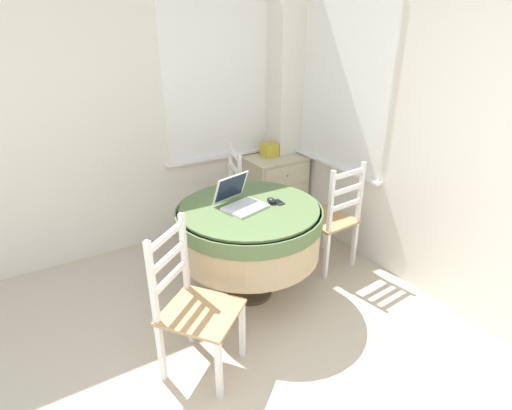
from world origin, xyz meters
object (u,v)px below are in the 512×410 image
(round_dining_table, at_px, (249,227))
(dining_chair_near_back_window, at_px, (221,203))
(storage_box, at_px, (269,150))
(corner_cabinet, at_px, (274,190))
(computer_mouse, at_px, (271,201))
(laptop, at_px, (240,200))
(dining_chair_near_right_window, at_px, (331,219))
(cell_phone, at_px, (278,202))
(dining_chair_camera_near, at_px, (194,308))

(round_dining_table, distance_m, dining_chair_near_back_window, 0.83)
(dining_chair_near_back_window, height_order, storage_box, dining_chair_near_back_window)
(round_dining_table, distance_m, corner_cabinet, 1.34)
(computer_mouse, height_order, corner_cabinet, computer_mouse)
(laptop, bearing_deg, corner_cabinet, 45.24)
(round_dining_table, height_order, dining_chair_near_right_window, dining_chair_near_right_window)
(storage_box, bearing_deg, dining_chair_near_back_window, -161.54)
(cell_phone, distance_m, dining_chair_camera_near, 1.04)
(laptop, height_order, computer_mouse, laptop)
(round_dining_table, relative_size, dining_chair_near_right_window, 1.12)
(dining_chair_near_back_window, relative_size, dining_chair_camera_near, 1.00)
(cell_phone, height_order, dining_chair_near_right_window, dining_chair_near_right_window)
(computer_mouse, distance_m, dining_chair_near_back_window, 0.91)
(laptop, xyz_separation_m, corner_cabinet, (0.94, 0.95, -0.45))
(cell_phone, xyz_separation_m, corner_cabinet, (0.66, 1.04, -0.41))
(round_dining_table, bearing_deg, cell_phone, -14.08)
(dining_chair_near_right_window, bearing_deg, storage_box, 89.06)
(dining_chair_near_right_window, relative_size, dining_chair_camera_near, 1.00)
(round_dining_table, distance_m, computer_mouse, 0.26)
(dining_chair_camera_near, bearing_deg, cell_phone, 25.55)
(dining_chair_near_back_window, distance_m, corner_cabinet, 0.75)
(dining_chair_near_right_window, bearing_deg, cell_phone, -174.44)
(dining_chair_near_right_window, height_order, storage_box, dining_chair_near_right_window)
(dining_chair_near_back_window, xyz_separation_m, dining_chair_camera_near, (-0.83, -1.29, 0.00))
(dining_chair_camera_near, bearing_deg, storage_box, 45.04)
(computer_mouse, bearing_deg, corner_cabinet, 55.10)
(round_dining_table, distance_m, cell_phone, 0.29)
(corner_cabinet, bearing_deg, dining_chair_near_right_window, -93.35)
(computer_mouse, relative_size, storage_box, 0.57)
(round_dining_table, xyz_separation_m, storage_box, (0.84, 1.03, 0.21))
(dining_chair_near_back_window, bearing_deg, dining_chair_camera_near, -122.78)
(laptop, bearing_deg, cell_phone, -18.19)
(round_dining_table, height_order, corner_cabinet, round_dining_table)
(laptop, bearing_deg, dining_chair_camera_near, -139.80)
(dining_chair_near_right_window, bearing_deg, corner_cabinet, 86.65)
(dining_chair_near_right_window, xyz_separation_m, dining_chair_camera_near, (-1.50, -0.48, 0.00))
(computer_mouse, relative_size, dining_chair_near_right_window, 0.09)
(cell_phone, bearing_deg, laptop, 161.81)
(dining_chair_camera_near, height_order, corner_cabinet, dining_chair_camera_near)
(computer_mouse, xyz_separation_m, cell_phone, (0.05, -0.02, -0.02))
(corner_cabinet, bearing_deg, laptop, -134.76)
(round_dining_table, height_order, computer_mouse, computer_mouse)
(laptop, bearing_deg, storage_box, 47.93)
(round_dining_table, xyz_separation_m, corner_cabinet, (0.88, 0.98, -0.23))
(dining_chair_near_back_window, bearing_deg, dining_chair_near_right_window, -50.20)
(corner_cabinet, relative_size, storage_box, 5.05)
(dining_chair_near_back_window, height_order, dining_chair_camera_near, same)
(round_dining_table, relative_size, computer_mouse, 12.95)
(dining_chair_near_right_window, xyz_separation_m, storage_box, (0.02, 1.03, 0.35))
(storage_box, bearing_deg, round_dining_table, -129.22)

